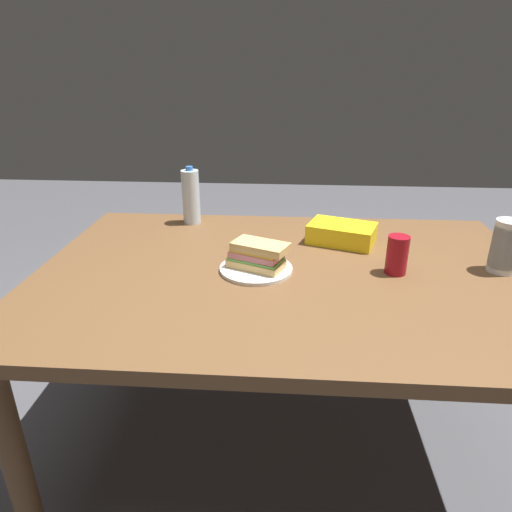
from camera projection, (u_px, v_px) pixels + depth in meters
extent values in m
plane|color=#4C4C51|center=(282.00, 445.00, 1.72)|extent=(8.00, 8.00, 0.00)
cube|color=brown|center=(287.00, 275.00, 1.44)|extent=(1.58, 1.07, 0.04)
cylinder|color=brown|center=(16.00, 464.00, 1.21)|extent=(0.07, 0.07, 0.69)
cylinder|color=brown|center=(128.00, 300.00, 2.05)|extent=(0.07, 0.07, 0.69)
cylinder|color=brown|center=(450.00, 311.00, 1.96)|extent=(0.07, 0.07, 0.69)
cylinder|color=white|center=(256.00, 269.00, 1.43)|extent=(0.23, 0.23, 0.01)
cube|color=#DBB26B|center=(256.00, 264.00, 1.42)|extent=(0.19, 0.15, 0.02)
cube|color=#599E3F|center=(256.00, 259.00, 1.41)|extent=(0.18, 0.14, 0.01)
cube|color=#C6727A|center=(256.00, 255.00, 1.41)|extent=(0.18, 0.14, 0.02)
cube|color=yellow|center=(256.00, 251.00, 1.40)|extent=(0.17, 0.13, 0.01)
cube|color=#DBB26B|center=(260.00, 246.00, 1.40)|extent=(0.19, 0.15, 0.02)
cylinder|color=maroon|center=(397.00, 255.00, 1.39)|extent=(0.07, 0.07, 0.12)
cube|color=yellow|center=(342.00, 233.00, 1.64)|extent=(0.27, 0.22, 0.07)
cylinder|color=silver|center=(191.00, 197.00, 1.82)|extent=(0.07, 0.07, 0.21)
cylinder|color=blue|center=(189.00, 168.00, 1.77)|extent=(0.03, 0.03, 0.02)
cylinder|color=silver|center=(503.00, 257.00, 1.41)|extent=(0.08, 0.08, 0.09)
cylinder|color=silver|center=(504.00, 252.00, 1.40)|extent=(0.08, 0.08, 0.09)
cylinder|color=silver|center=(506.00, 246.00, 1.39)|extent=(0.08, 0.08, 0.09)
cylinder|color=silver|center=(507.00, 241.00, 1.39)|extent=(0.08, 0.08, 0.09)
cylinder|color=silver|center=(508.00, 235.00, 1.38)|extent=(0.08, 0.08, 0.09)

